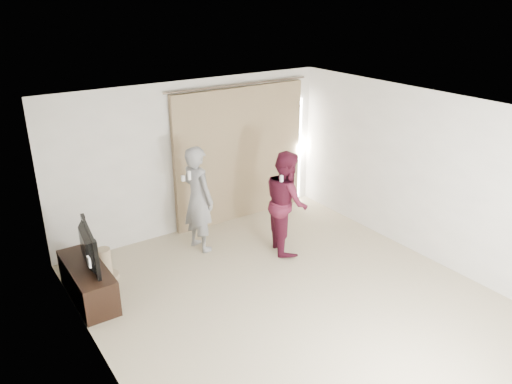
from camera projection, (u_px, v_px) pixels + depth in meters
floor at (290, 299)px, 6.83m from camera, size 5.50×5.50×0.00m
wall_back at (193, 157)px, 8.45m from camera, size 5.00×0.04×2.60m
wall_left at (98, 270)px, 5.05m from camera, size 0.04×5.50×2.60m
ceiling at (296, 112)px, 5.85m from camera, size 5.00×5.50×0.01m
curtain at (241, 154)px, 8.91m from camera, size 2.80×0.11×2.46m
tv_console at (88, 282)px, 6.78m from camera, size 0.45×1.31×0.50m
tv at (83, 247)px, 6.58m from camera, size 0.24×0.97×0.55m
scratching_post at (105, 267)px, 7.25m from camera, size 0.36×0.36×0.48m
person_man at (198, 199)px, 7.87m from camera, size 0.53×0.70×1.74m
person_woman at (286, 202)px, 7.86m from camera, size 0.87×0.97×1.66m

